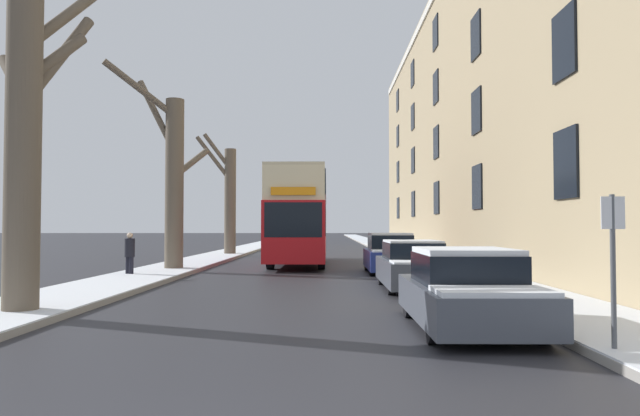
% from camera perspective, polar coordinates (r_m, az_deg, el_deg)
% --- Properties ---
extents(sidewalk_left, '(2.57, 130.00, 0.16)m').
position_cam_1_polar(sidewalk_left, '(56.95, -5.71, -3.61)').
color(sidewalk_left, gray).
rests_on(sidewalk_left, ground).
extents(sidewalk_right, '(2.57, 130.00, 0.16)m').
position_cam_1_polar(sidewalk_right, '(56.80, 5.63, -3.61)').
color(sidewalk_right, gray).
rests_on(sidewalk_right, ground).
extents(terrace_facade_right, '(9.10, 48.86, 15.50)m').
position_cam_1_polar(terrace_facade_right, '(34.04, 19.11, 8.29)').
color(terrace_facade_right, tan).
rests_on(terrace_facade_right, ground).
extents(bare_tree_left_0, '(2.32, 2.45, 7.68)m').
position_cam_1_polar(bare_tree_left_0, '(12.98, -27.20, 7.39)').
color(bare_tree_left_0, brown).
rests_on(bare_tree_left_0, ground).
extents(bare_tree_left_1, '(3.42, 3.74, 8.12)m').
position_cam_1_polar(bare_tree_left_1, '(23.58, -14.53, 3.10)').
color(bare_tree_left_1, brown).
rests_on(bare_tree_left_1, ground).
extents(bare_tree_left_2, '(2.50, 2.53, 7.53)m').
position_cam_1_polar(bare_tree_left_2, '(35.62, -9.11, 1.15)').
color(bare_tree_left_2, brown).
rests_on(bare_tree_left_2, ground).
extents(double_decker_bus, '(2.52, 10.11, 4.34)m').
position_cam_1_polar(double_decker_bus, '(27.09, -2.06, -0.50)').
color(double_decker_bus, red).
rests_on(double_decker_bus, ground).
extents(parked_car_0, '(1.89, 4.21, 1.41)m').
position_cam_1_polar(parked_car_0, '(10.44, 14.51, -8.10)').
color(parked_car_0, '#474C56').
rests_on(parked_car_0, ground).
extents(parked_car_1, '(1.76, 4.43, 1.40)m').
position_cam_1_polar(parked_car_1, '(16.64, 9.28, -5.78)').
color(parked_car_1, '#474C56').
rests_on(parked_car_1, ground).
extents(parked_car_2, '(1.86, 4.16, 1.55)m').
position_cam_1_polar(parked_car_2, '(22.42, 7.05, -4.65)').
color(parked_car_2, navy).
rests_on(parked_car_2, ground).
extents(pedestrian_left_sidewalk, '(0.35, 0.35, 1.59)m').
position_cam_1_polar(pedestrian_left_sidewalk, '(21.00, -18.50, -4.30)').
color(pedestrian_left_sidewalk, black).
rests_on(pedestrian_left_sidewalk, ground).
extents(street_sign_post, '(0.32, 0.07, 2.23)m').
position_cam_1_polar(street_sign_post, '(8.67, 27.26, -4.98)').
color(street_sign_post, '#4C4F54').
rests_on(street_sign_post, ground).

